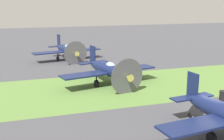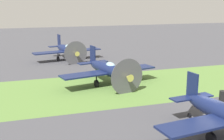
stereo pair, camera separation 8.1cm
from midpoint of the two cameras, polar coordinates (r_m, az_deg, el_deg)
ground_plane at (r=22.01m, az=19.20°, el=-9.27°), size 160.00×160.00×0.00m
grass_verge at (r=29.97m, az=7.83°, el=-2.69°), size 120.00×11.00×0.01m
airplane_wingman at (r=29.33m, az=-0.65°, el=0.10°), size 10.13×8.10×3.59m
airplane_trail at (r=42.11m, az=-8.62°, el=3.86°), size 9.72×7.75×3.44m
fuel_drum at (r=26.20m, az=20.63°, el=-4.75°), size 0.60×0.60×0.90m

